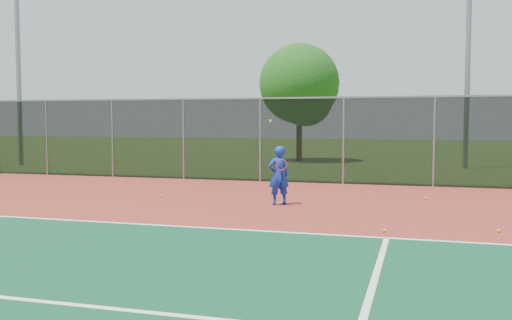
{
  "coord_description": "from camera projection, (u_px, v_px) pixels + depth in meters",
  "views": [
    {
      "loc": [
        2.58,
        -7.8,
        2.23
      ],
      "look_at": [
        -1.13,
        5.0,
        1.3
      ],
      "focal_mm": 40.0,
      "sensor_mm": 36.0,
      "label": 1
    }
  ],
  "objects": [
    {
      "name": "practice_ball_6",
      "position": [
        499.0,
        231.0,
        11.23
      ],
      "size": [
        0.07,
        0.07,
        0.07
      ],
      "primitive_type": "sphere",
      "color": "#BAC717",
      "rests_on": "court_apron"
    },
    {
      "name": "practice_ball_5",
      "position": [
        60.0,
        182.0,
        20.04
      ],
      "size": [
        0.07,
        0.07,
        0.07
      ],
      "primitive_type": "sphere",
      "color": "#BAC717",
      "rests_on": "court_apron"
    },
    {
      "name": "ground",
      "position": [
        235.0,
        273.0,
        8.34
      ],
      "size": [
        120.0,
        120.0,
        0.0
      ],
      "primitive_type": "plane",
      "color": "#315418",
      "rests_on": "ground"
    },
    {
      "name": "tree_back_left",
      "position": [
        301.0,
        87.0,
        30.7
      ],
      "size": [
        4.34,
        4.34,
        6.38
      ],
      "color": "#361E13",
      "rests_on": "ground"
    },
    {
      "name": "tennis_player",
      "position": [
        279.0,
        175.0,
        14.9
      ],
      "size": [
        0.67,
        0.72,
        2.23
      ],
      "color": "#1231B0",
      "rests_on": "court_apron"
    },
    {
      "name": "court_apron",
      "position": [
        270.0,
        244.0,
        10.26
      ],
      "size": [
        30.0,
        20.0,
        0.02
      ],
      "primitive_type": "cube",
      "color": "maroon",
      "rests_on": "ground"
    },
    {
      "name": "floodlight_nw",
      "position": [
        17.0,
        25.0,
        28.03
      ],
      "size": [
        0.9,
        0.4,
        12.3
      ],
      "color": "gray",
      "rests_on": "ground"
    },
    {
      "name": "practice_ball_3",
      "position": [
        160.0,
        196.0,
        16.3
      ],
      "size": [
        0.07,
        0.07,
        0.07
      ],
      "primitive_type": "sphere",
      "color": "#BAC717",
      "rests_on": "court_apron"
    },
    {
      "name": "floodlight_n",
      "position": [
        469.0,
        17.0,
        25.87
      ],
      "size": [
        0.9,
        0.4,
        12.3
      ],
      "color": "gray",
      "rests_on": "ground"
    },
    {
      "name": "practice_ball_1",
      "position": [
        385.0,
        230.0,
        11.26
      ],
      "size": [
        0.07,
        0.07,
        0.07
      ],
      "primitive_type": "sphere",
      "color": "#BAC717",
      "rests_on": "court_apron"
    },
    {
      "name": "fence_back",
      "position": [
        343.0,
        140.0,
        19.73
      ],
      "size": [
        30.0,
        0.06,
        3.03
      ],
      "color": "black",
      "rests_on": "court_apron"
    },
    {
      "name": "practice_ball_4",
      "position": [
        426.0,
        198.0,
        15.91
      ],
      "size": [
        0.07,
        0.07,
        0.07
      ],
      "primitive_type": "sphere",
      "color": "#BAC717",
      "rests_on": "court_apron"
    }
  ]
}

